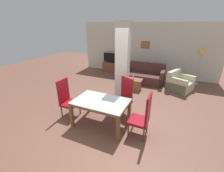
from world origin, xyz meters
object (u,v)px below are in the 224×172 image
(dining_chair_far_right, at_px, (124,96))
(armchair, at_px, (179,84))
(bottle, at_px, (133,78))
(coffee_table, at_px, (135,84))
(floor_lamp, at_px, (201,55))
(dining_table, at_px, (101,106))
(sofa, at_px, (142,76))
(tv_screen, at_px, (111,58))
(dining_chair_head_right, at_px, (143,116))
(tv_stand, at_px, (111,67))
(dining_chair_head_left, at_px, (67,98))

(dining_chair_far_right, xyz_separation_m, armchair, (1.52, 2.61, -0.30))
(bottle, bearing_deg, coffee_table, 66.73)
(floor_lamp, bearing_deg, dining_table, -119.55)
(sofa, height_order, tv_screen, tv_screen)
(dining_table, xyz_separation_m, bottle, (0.10, 2.67, -0.04))
(dining_table, xyz_separation_m, sofa, (0.23, 3.75, -0.27))
(dining_chair_head_right, bearing_deg, armchair, -12.27)
(dining_chair_head_right, distance_m, armchair, 3.53)
(coffee_table, relative_size, tv_screen, 0.65)
(tv_screen, bearing_deg, bottle, 142.62)
(armchair, bearing_deg, dining_chair_far_right, -6.80)
(coffee_table, distance_m, tv_stand, 2.82)
(dining_chair_far_right, relative_size, coffee_table, 1.85)
(tv_stand, xyz_separation_m, floor_lamp, (4.44, -0.20, 1.09))
(dining_table, relative_size, dining_chair_head_left, 1.26)
(armchair, height_order, tv_stand, armchair)
(dining_table, relative_size, dining_chair_far_right, 1.26)
(dining_chair_head_left, distance_m, tv_screen, 4.79)
(tv_stand, bearing_deg, dining_chair_head_left, -81.09)
(floor_lamp, bearing_deg, tv_screen, 177.43)
(tv_stand, distance_m, tv_screen, 0.53)
(dining_chair_head_left, xyz_separation_m, sofa, (1.37, 3.75, -0.27))
(dining_chair_head_right, bearing_deg, tv_stand, 32.53)
(dining_table, bearing_deg, tv_stand, 111.67)
(dining_table, distance_m, floor_lamp, 5.26)
(tv_screen, bearing_deg, tv_stand, -171.24)
(dining_chair_far_right, distance_m, bottle, 1.86)
(floor_lamp, bearing_deg, dining_chair_head_left, -129.28)
(dining_chair_far_right, relative_size, tv_screen, 1.20)
(dining_chair_far_right, height_order, tv_screen, dining_chair_far_right)
(armchair, bearing_deg, dining_chair_head_right, 11.17)
(armchair, bearing_deg, bottle, -43.09)
(dining_chair_head_left, xyz_separation_m, tv_stand, (-0.74, 4.72, -0.30))
(dining_chair_head_right, xyz_separation_m, bottle, (-1.03, 2.67, -0.04))
(sofa, height_order, armchair, sofa)
(dining_table, xyz_separation_m, tv_screen, (-1.88, 4.72, 0.23))
(dining_chair_far_right, bearing_deg, bottle, -58.31)
(dining_chair_head_right, bearing_deg, sofa, 13.58)
(dining_table, distance_m, armchair, 3.93)
(dining_chair_far_right, xyz_separation_m, floor_lamp, (2.20, 3.70, 0.79))
(tv_stand, distance_m, floor_lamp, 4.58)
(dining_chair_head_left, height_order, armchair, dining_chair_head_left)
(coffee_table, xyz_separation_m, floor_lamp, (2.42, 1.76, 1.14))
(bottle, relative_size, tv_stand, 0.26)
(coffee_table, distance_m, bottle, 0.32)
(sofa, bearing_deg, coffee_table, 84.89)
(bottle, bearing_deg, dining_chair_head_right, -68.79)
(dining_chair_far_right, distance_m, sofa, 2.93)
(tv_screen, bearing_deg, sofa, 163.86)
(dining_chair_head_right, xyz_separation_m, sofa, (-0.90, 3.75, -0.27))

